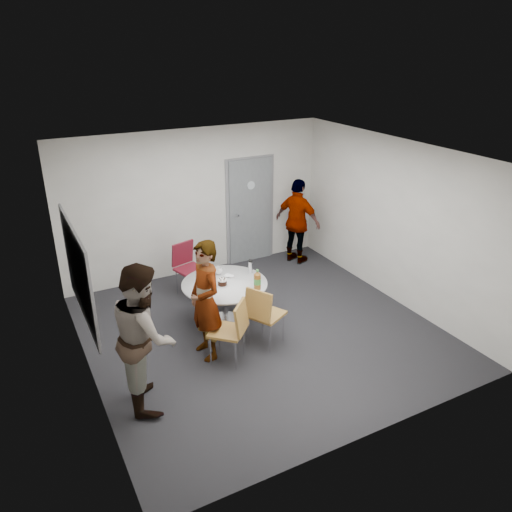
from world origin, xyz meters
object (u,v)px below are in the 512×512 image
table (227,288)px  person_main (205,301)px  chair_far (187,263)px  chair_near_left (233,326)px  whiteboard (78,272)px  person_left (144,335)px  door (250,211)px  person_right (298,222)px  chair_near_right (263,311)px

table → person_main: bearing=-132.5°
person_main → chair_far: bearing=162.7°
table → chair_near_left: size_ratio=1.42×
chair_far → person_main: 1.96m
whiteboard → person_left: bearing=-61.5°
door → person_main: door is taller
door → person_right: (0.77, -0.53, -0.18)m
whiteboard → chair_near_left: (1.76, -0.72, -0.89)m
chair_near_left → person_right: person_right is taller
chair_near_left → chair_far: chair_far is taller
table → chair_near_right: bearing=-78.8°
chair_far → person_main: size_ratio=0.54×
chair_near_right → chair_far: 2.10m
table → chair_near_left: (-0.36, -1.00, -0.03)m
whiteboard → person_main: 1.66m
person_main → person_left: size_ratio=0.94×
chair_near_left → person_main: (-0.25, 0.33, 0.29)m
whiteboard → table: (2.12, 0.28, -0.86)m
chair_near_left → person_right: size_ratio=0.55×
door → person_main: (-2.05, -2.67, -0.17)m
chair_far → table: bearing=83.2°
whiteboard → chair_near_right: 2.52m
table → chair_far: size_ratio=1.41×
person_right → door: bearing=30.8°
whiteboard → chair_near_right: (2.29, -0.57, -0.88)m
chair_far → person_main: bearing=61.6°
chair_far → person_left: size_ratio=0.51×
whiteboard → chair_far: size_ratio=2.05×
door → table: 2.50m
chair_far → door: bearing=-169.8°
chair_far → person_left: 2.84m
table → person_main: person_main is taller
table → chair_near_right: (0.17, -0.85, -0.02)m
person_main → person_right: bearing=122.7°
person_right → table: bearing=99.3°
person_main → person_left: 1.14m
chair_near_right → person_main: (-0.79, 0.18, 0.28)m
door → chair_near_right: (-1.27, -2.85, -0.45)m
door → person_right: door is taller
door → person_right: bearing=-34.8°
door → chair_near_left: 3.53m
chair_near_left → person_main: person_main is taller
person_main → chair_near_left: bearing=33.1°
chair_near_left → chair_far: 2.23m
table → chair_near_left: 1.07m
whiteboard → chair_near_right: size_ratio=2.03×
table → person_left: bearing=-142.8°
chair_near_left → table: bearing=23.4°
person_right → chair_near_left: bearing=109.5°
door → person_left: 4.44m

